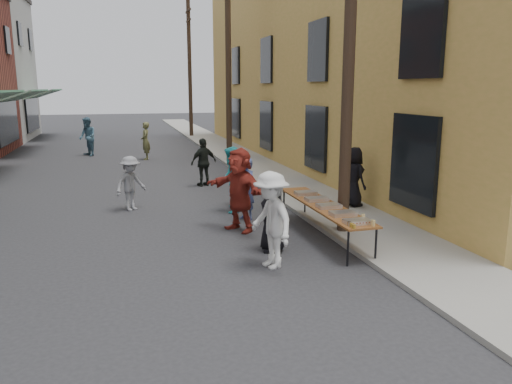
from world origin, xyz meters
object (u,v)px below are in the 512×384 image
guest_front_c (231,180)px  server (354,177)px  utility_pole_near (350,30)px  utility_pole_mid (228,60)px  catering_tray_sausage (357,222)px  serving_table (323,206)px  utility_pole_far (190,69)px  guest_front_a (273,214)px

guest_front_c → server: guest_front_c is taller
utility_pole_near → utility_pole_mid: bearing=90.0°
utility_pole_near → catering_tray_sausage: (-0.52, -1.72, -3.71)m
serving_table → catering_tray_sausage: size_ratio=8.00×
utility_pole_near → catering_tray_sausage: utility_pole_near is taller
utility_pole_far → catering_tray_sausage: 25.99m
guest_front_a → guest_front_c: (-0.09, 3.44, 0.10)m
utility_pole_mid → server: utility_pole_mid is taller
utility_pole_far → serving_table: utility_pole_far is taller
guest_front_a → guest_front_c: size_ratio=0.88×
guest_front_a → utility_pole_mid: bearing=-179.7°
utility_pole_mid → utility_pole_far: 12.00m
serving_table → guest_front_a: guest_front_a is taller
guest_front_a → guest_front_c: guest_front_c is taller
serving_table → catering_tray_sausage: catering_tray_sausage is taller
serving_table → utility_pole_far: bearing=88.8°
utility_pole_near → guest_front_c: (-1.99, 2.75, -3.61)m
utility_pole_far → serving_table: size_ratio=2.25×
serving_table → guest_front_a: (-1.38, -0.62, 0.07)m
utility_pole_mid → utility_pole_far: size_ratio=1.00×
utility_pole_far → utility_pole_mid: bearing=-90.0°
utility_pole_far → server: size_ratio=5.52×
serving_table → guest_front_a: 1.51m
catering_tray_sausage → guest_front_c: guest_front_c is taller
utility_pole_mid → serving_table: utility_pole_mid is taller
catering_tray_sausage → guest_front_c: bearing=108.2°
guest_front_c → server: bearing=96.9°
utility_pole_near → serving_table: utility_pole_near is taller
utility_pole_mid → guest_front_a: 13.36m
utility_pole_mid → serving_table: bearing=-92.5°
guest_front_c → guest_front_a: bearing=18.9°
utility_pole_near → server: bearing=58.7°
serving_table → guest_front_a: bearing=-155.9°
utility_pole_mid → catering_tray_sausage: bearing=-92.2°
catering_tray_sausage → guest_front_a: (-1.38, 1.03, -0.01)m
utility_pole_far → guest_front_a: size_ratio=5.75×
utility_pole_near → catering_tray_sausage: 4.12m
utility_pole_far → guest_front_c: bearing=-95.4°
utility_pole_mid → guest_front_a: (-1.90, -12.69, -3.72)m
utility_pole_mid → guest_front_c: bearing=-102.2°
utility_pole_mid → server: size_ratio=5.52×
utility_pole_far → catering_tray_sausage: bearing=-91.2°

